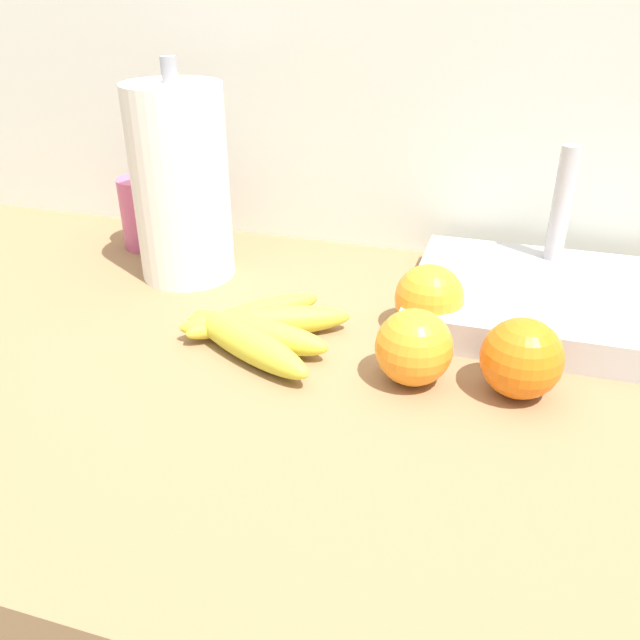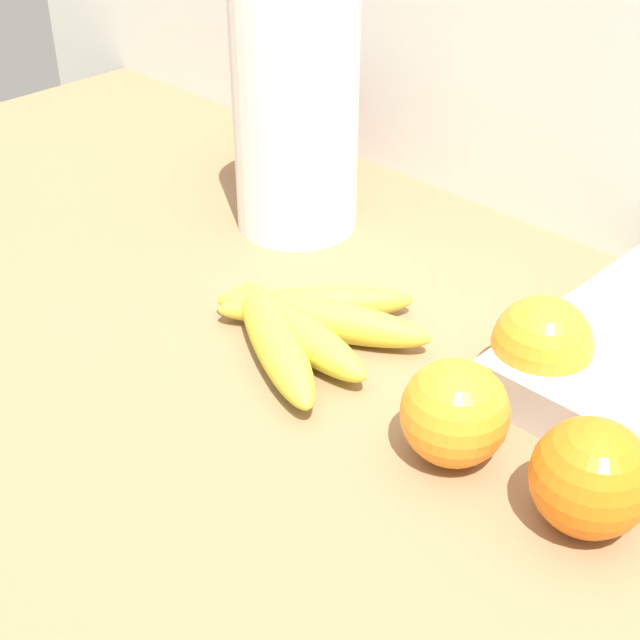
{
  "view_description": "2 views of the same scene",
  "coord_description": "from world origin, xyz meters",
  "px_view_note": "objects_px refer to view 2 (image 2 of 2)",
  "views": [
    {
      "loc": [
        0.18,
        -0.57,
        1.27
      ],
      "look_at": [
        -0.0,
        0.03,
        0.94
      ],
      "focal_mm": 36.9,
      "sensor_mm": 36.0,
      "label": 1
    },
    {
      "loc": [
        0.39,
        -0.43,
        1.35
      ],
      "look_at": [
        -0.06,
        0.03,
        0.92
      ],
      "focal_mm": 51.89,
      "sensor_mm": 36.0,
      "label": 2
    }
  ],
  "objects_px": {
    "orange_front": "(451,416)",
    "mug": "(282,131)",
    "orange_center": "(542,346)",
    "paper_towel_roll": "(295,109)",
    "banana_bunch": "(301,325)",
    "orange_far_right": "(591,477)"
  },
  "relations": [
    {
      "from": "banana_bunch",
      "to": "orange_far_right",
      "type": "bearing_deg",
      "value": -3.08
    },
    {
      "from": "orange_front",
      "to": "mug",
      "type": "distance_m",
      "value": 0.52
    },
    {
      "from": "orange_front",
      "to": "orange_far_right",
      "type": "height_order",
      "value": "orange_far_right"
    },
    {
      "from": "orange_center",
      "to": "mug",
      "type": "xyz_separation_m",
      "value": [
        -0.44,
        0.14,
        0.01
      ]
    },
    {
      "from": "orange_far_right",
      "to": "mug",
      "type": "relative_size",
      "value": 0.77
    },
    {
      "from": "banana_bunch",
      "to": "orange_far_right",
      "type": "distance_m",
      "value": 0.29
    },
    {
      "from": "orange_front",
      "to": "mug",
      "type": "xyz_separation_m",
      "value": [
        -0.45,
        0.26,
        0.01
      ]
    },
    {
      "from": "paper_towel_roll",
      "to": "orange_front",
      "type": "bearing_deg",
      "value": -27.92
    },
    {
      "from": "orange_far_right",
      "to": "paper_towel_roll",
      "type": "xyz_separation_m",
      "value": [
        -0.44,
        0.17,
        0.09
      ]
    },
    {
      "from": "orange_center",
      "to": "paper_towel_roll",
      "type": "relative_size",
      "value": 0.28
    },
    {
      "from": "orange_center",
      "to": "orange_far_right",
      "type": "height_order",
      "value": "same"
    },
    {
      "from": "banana_bunch",
      "to": "orange_center",
      "type": "xyz_separation_m",
      "value": [
        0.18,
        0.09,
        0.02
      ]
    },
    {
      "from": "paper_towel_roll",
      "to": "banana_bunch",
      "type": "bearing_deg",
      "value": -43.43
    },
    {
      "from": "orange_center",
      "to": "orange_far_right",
      "type": "relative_size",
      "value": 0.99
    },
    {
      "from": "orange_front",
      "to": "orange_center",
      "type": "xyz_separation_m",
      "value": [
        -0.0,
        0.12,
        0.0
      ]
    },
    {
      "from": "banana_bunch",
      "to": "mug",
      "type": "bearing_deg",
      "value": 138.9
    },
    {
      "from": "orange_front",
      "to": "orange_center",
      "type": "height_order",
      "value": "orange_center"
    },
    {
      "from": "mug",
      "to": "paper_towel_roll",
      "type": "bearing_deg",
      "value": -37.17
    },
    {
      "from": "paper_towel_roll",
      "to": "mug",
      "type": "bearing_deg",
      "value": 142.83
    },
    {
      "from": "paper_towel_roll",
      "to": "mug",
      "type": "height_order",
      "value": "paper_towel_roll"
    },
    {
      "from": "banana_bunch",
      "to": "orange_far_right",
      "type": "relative_size",
      "value": 2.53
    },
    {
      "from": "orange_front",
      "to": "paper_towel_roll",
      "type": "distance_m",
      "value": 0.4
    }
  ]
}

